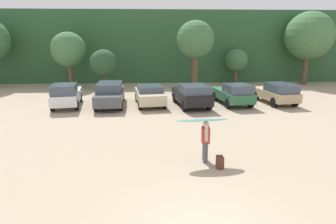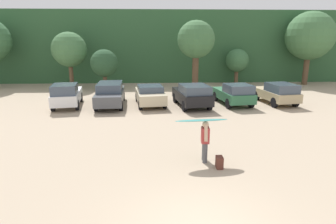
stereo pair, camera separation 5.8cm
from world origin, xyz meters
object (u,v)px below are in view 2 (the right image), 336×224
parked_car_dark_gray (110,94)px  surfboard_teal (201,120)px  parked_car_forest_green (234,94)px  parked_car_tan (277,93)px  parked_car_black (192,95)px  parked_car_white (67,95)px  person_adult (205,139)px  backpack_dropped (219,162)px  parked_car_champagne (150,95)px

parked_car_dark_gray → surfboard_teal: surfboard_teal is taller
parked_car_forest_green → parked_car_tan: 3.25m
parked_car_black → parked_car_tan: (6.32, 0.67, -0.04)m
parked_car_forest_green → surfboard_teal: 10.28m
parked_car_white → parked_car_forest_green: (11.84, 0.13, -0.05)m
person_adult → backpack_dropped: (0.45, -0.63, -0.69)m
parked_car_black → person_adult: (-0.67, -9.18, 0.05)m
parked_car_dark_gray → parked_car_forest_green: bearing=-94.7°
parked_car_forest_green → backpack_dropped: (-3.30, -10.26, -0.59)m
parked_car_dark_gray → parked_car_black: size_ratio=1.11×
parked_car_black → backpack_dropped: size_ratio=9.76×
parked_car_champagne → parked_car_black: parked_car_black is taller
parked_car_black → person_adult: 9.20m
parked_car_dark_gray → parked_car_champagne: bearing=-91.1°
parked_car_black → surfboard_teal: 9.10m
parked_car_champagne → parked_car_white: bearing=86.1°
parked_car_tan → person_adult: (-6.99, -9.85, 0.09)m
person_adult → backpack_dropped: person_adult is taller
backpack_dropped → parked_car_black: bearing=88.7°
parked_car_black → parked_car_forest_green: 3.11m
parked_car_dark_gray → backpack_dropped: parked_car_dark_gray is taller
parked_car_champagne → backpack_dropped: parked_car_champagne is taller
parked_car_white → parked_car_champagne: size_ratio=1.03×
person_adult → parked_car_forest_green: bearing=-107.7°
person_adult → parked_car_champagne: bearing=-73.4°
parked_car_champagne → surfboard_teal: bearing=-175.5°
parked_car_white → parked_car_dark_gray: bearing=-93.7°
parked_car_white → parked_car_tan: parked_car_white is taller
person_adult → surfboard_teal: surfboard_teal is taller
parked_car_champagne → parked_car_black: bearing=-111.9°
parked_car_white → parked_car_champagne: 5.81m
parked_car_tan → parked_car_forest_green: bearing=85.5°
parked_car_forest_green → parked_car_tan: bearing=-94.0°
parked_car_champagne → surfboard_teal: 10.04m
parked_car_white → parked_car_forest_green: parked_car_white is taller
parked_car_forest_green → parked_car_white: bearing=82.8°
parked_car_white → parked_car_black: bearing=-101.3°
backpack_dropped → parked_car_dark_gray: bearing=118.1°
parked_car_white → backpack_dropped: 13.27m
parked_car_white → person_adult: bearing=-148.8°
parked_car_forest_green → surfboard_teal: bearing=149.9°
parked_car_white → surfboard_teal: (7.96, -9.35, 0.76)m
parked_car_white → parked_car_dark_gray: size_ratio=0.89×
parked_car_forest_green → backpack_dropped: 10.79m
parked_car_black → backpack_dropped: bearing=169.8°
parked_car_champagne → parked_car_forest_green: 6.05m
parked_car_tan → backpack_dropped: bearing=139.7°
parked_car_white → parked_car_dark_gray: (2.97, 0.29, 0.01)m
parked_car_tan → surfboard_teal: bearing=135.4°
surfboard_teal → backpack_dropped: surfboard_teal is taller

